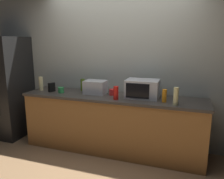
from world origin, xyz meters
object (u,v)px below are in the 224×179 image
(microwave, at_px, (142,89))
(bottle_olive_oil, at_px, (83,85))
(bottle_dish_soap, at_px, (164,96))
(bottle_hand_soap, at_px, (41,84))
(mug_red, at_px, (112,92))
(bottle_hot_sauce, at_px, (116,93))
(mug_green, at_px, (61,90))
(refrigerator, at_px, (6,87))
(toaster_oven, at_px, (95,87))
(cordless_phone, at_px, (52,87))
(bottle_vinegar, at_px, (176,96))

(microwave, relative_size, bottle_olive_oil, 2.38)
(bottle_dish_soap, height_order, bottle_olive_oil, bottle_olive_oil)
(bottle_hand_soap, xyz_separation_m, mug_red, (1.25, 0.07, -0.07))
(bottle_hot_sauce, xyz_separation_m, mug_green, (-0.98, 0.12, -0.05))
(refrigerator, relative_size, mug_red, 19.29)
(toaster_oven, xyz_separation_m, bottle_hand_soap, (-0.97, -0.08, 0.01))
(cordless_phone, distance_m, bottle_olive_oil, 0.51)
(bottle_vinegar, relative_size, bottle_hand_soap, 1.01)
(toaster_oven, bearing_deg, bottle_hand_soap, -175.24)
(bottle_hot_sauce, height_order, bottle_olive_oil, bottle_olive_oil)
(bottle_vinegar, height_order, bottle_olive_oil, bottle_vinegar)
(bottle_hand_soap, distance_m, mug_green, 0.43)
(mug_green, bearing_deg, refrigerator, 176.48)
(refrigerator, xyz_separation_m, bottle_hand_soap, (0.78, -0.02, 0.12))
(cordless_phone, bearing_deg, mug_green, 12.53)
(bottle_vinegar, bearing_deg, mug_red, 165.46)
(refrigerator, bearing_deg, bottle_vinegar, -3.77)
(mug_red, bearing_deg, refrigerator, -178.47)
(bottle_olive_oil, bearing_deg, microwave, -7.37)
(bottle_vinegar, bearing_deg, refrigerator, 176.23)
(microwave, distance_m, cordless_phone, 1.51)
(cordless_phone, relative_size, mug_red, 1.61)
(refrigerator, distance_m, mug_red, 2.03)
(bottle_hand_soap, bearing_deg, cordless_phone, -6.25)
(refrigerator, height_order, cordless_phone, refrigerator)
(toaster_oven, relative_size, bottle_vinegar, 1.43)
(bottle_hand_soap, xyz_separation_m, bottle_olive_oil, (0.68, 0.20, -0.02))
(mug_green, bearing_deg, bottle_olive_oil, 44.29)
(mug_red, distance_m, mug_green, 0.84)
(cordless_phone, height_order, mug_green, cordless_phone)
(cordless_phone, relative_size, bottle_hot_sauce, 0.77)
(toaster_oven, xyz_separation_m, bottle_olive_oil, (-0.29, 0.12, -0.00))
(microwave, height_order, bottle_hot_sauce, microwave)
(microwave, xyz_separation_m, cordless_phone, (-1.51, -0.09, -0.06))
(refrigerator, relative_size, bottle_hand_soap, 7.66)
(bottle_olive_oil, bearing_deg, cordless_phone, -153.44)
(bottle_hot_sauce, bearing_deg, mug_green, 173.26)
(microwave, relative_size, toaster_oven, 1.41)
(bottle_vinegar, relative_size, bottle_dish_soap, 1.32)
(microwave, bearing_deg, bottle_hot_sauce, -144.97)
(toaster_oven, xyz_separation_m, cordless_phone, (-0.75, -0.11, -0.03))
(bottle_vinegar, height_order, mug_green, bottle_vinegar)
(mug_green, bearing_deg, toaster_oven, 13.67)
(microwave, height_order, bottle_hand_soap, microwave)
(refrigerator, xyz_separation_m, bottle_hot_sauce, (2.17, -0.19, 0.10))
(toaster_oven, relative_size, bottle_dish_soap, 1.89)
(bottle_hand_soap, bearing_deg, mug_green, -7.20)
(bottle_hand_soap, distance_m, bottle_olive_oil, 0.71)
(microwave, xyz_separation_m, bottle_dish_soap, (0.34, -0.15, -0.04))
(bottle_dish_soap, height_order, mug_red, bottle_dish_soap)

